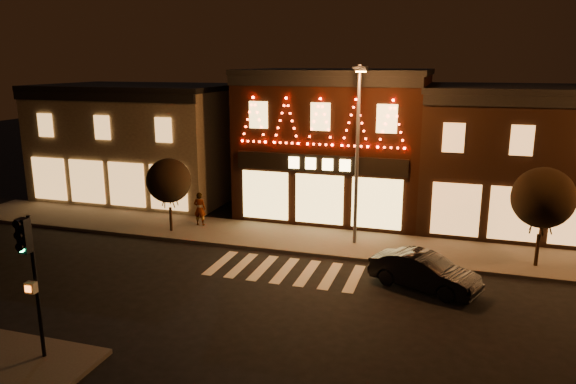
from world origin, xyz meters
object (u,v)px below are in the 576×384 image
at_px(streetlamp_mid, 358,142).
at_px(dark_sedan, 424,272).
at_px(traffic_signal_near, 29,261).
at_px(pedestrian, 200,209).

xyz_separation_m(streetlamp_mid, dark_sedan, (3.48, -3.99, -4.39)).
bearing_deg(dark_sedan, traffic_signal_near, 152.32).
height_order(streetlamp_mid, pedestrian, streetlamp_mid).
height_order(dark_sedan, pedestrian, pedestrian).
height_order(traffic_signal_near, pedestrian, traffic_signal_near).
relative_size(streetlamp_mid, dark_sedan, 1.97).
xyz_separation_m(dark_sedan, pedestrian, (-11.99, 4.65, 0.35)).
bearing_deg(pedestrian, streetlamp_mid, 171.44).
bearing_deg(streetlamp_mid, traffic_signal_near, -106.75).
relative_size(traffic_signal_near, pedestrian, 2.41).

